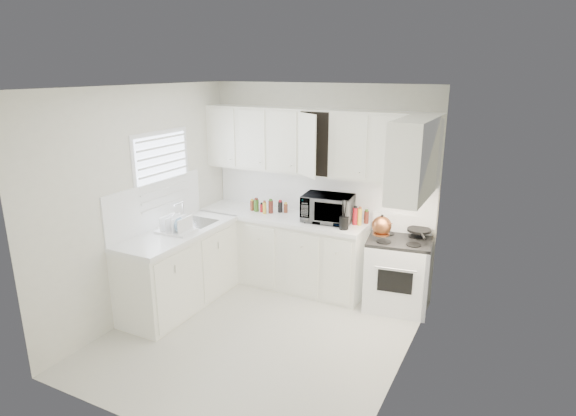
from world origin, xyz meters
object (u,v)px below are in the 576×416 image
Objects in this scene: tea_kettle at (382,224)px; dish_rack at (176,223)px; stove at (398,264)px; rice_cooker at (312,207)px; utensil_crock at (344,214)px; microwave at (328,205)px.

tea_kettle reaches higher than dish_rack.
stove is 2.64m from dish_rack.
tea_kettle is at bearing -146.90° from stove.
rice_cooker is 1.71m from dish_rack.
utensil_crock is at bearing -153.40° from tea_kettle.
dish_rack is at bearing -149.67° from utensil_crock.
dish_rack is (-2.13, -1.01, -0.01)m from tea_kettle.
stove is 3.05× the size of utensil_crock.
tea_kettle is at bearing -19.31° from microwave.
stove is at bearing 23.30° from dish_rack.
tea_kettle is at bearing -0.17° from rice_cooker.
microwave is 0.35m from utensil_crock.
microwave reaches higher than stove.
tea_kettle reaches higher than stove.
microwave is 1.65× the size of utensil_crock.
dish_rack is (-1.68, -0.98, -0.07)m from utensil_crock.
microwave is 2.42× the size of rice_cooker.
microwave is 1.83m from dish_rack.
rice_cooker is at bearing 154.24° from microwave.
microwave is at bearing 170.79° from stove.
rice_cooker is at bearing 166.55° from stove.
rice_cooker is 0.61m from utensil_crock.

